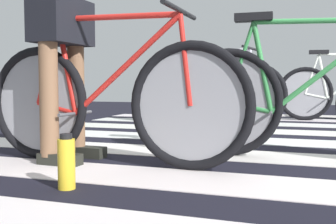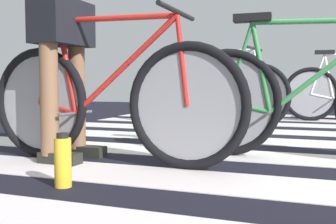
# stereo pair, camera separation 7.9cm
# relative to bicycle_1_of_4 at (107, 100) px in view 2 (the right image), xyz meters

# --- Properties ---
(ground) EXTENTS (18.00, 14.00, 0.02)m
(ground) POSITION_rel_bicycle_1_of_4_xyz_m (0.93, 1.12, -0.40)
(ground) COLOR black
(crosswalk_markings) EXTENTS (5.37, 6.52, 0.00)m
(crosswalk_markings) POSITION_rel_bicycle_1_of_4_xyz_m (0.96, 1.27, -0.38)
(crosswalk_markings) COLOR silver
(crosswalk_markings) RESTS_ON ground
(bicycle_1_of_4) EXTENTS (1.74, 0.52, 0.93)m
(bicycle_1_of_4) POSITION_rel_bicycle_1_of_4_xyz_m (0.00, 0.00, 0.00)
(bicycle_1_of_4) COLOR black
(bicycle_1_of_4) RESTS_ON ground
(cyclist_1_of_4) EXTENTS (0.33, 0.42, 1.00)m
(cyclist_1_of_4) POSITION_rel_bicycle_1_of_4_xyz_m (-0.31, 0.01, 0.26)
(cyclist_1_of_4) COLOR brown
(cyclist_1_of_4) RESTS_ON ground
(bicycle_2_of_4) EXTENTS (1.74, 0.52, 0.93)m
(bicycle_2_of_4) POSITION_rel_bicycle_1_of_4_xyz_m (1.13, 0.52, 0.00)
(bicycle_2_of_4) COLOR black
(bicycle_2_of_4) RESTS_ON ground
(bicycle_3_of_4) EXTENTS (1.72, 0.55, 0.93)m
(bicycle_3_of_4) POSITION_rel_bicycle_1_of_4_xyz_m (0.10, 2.39, 0.00)
(bicycle_3_of_4) COLOR black
(bicycle_3_of_4) RESTS_ON ground
(water_bottle) EXTENTS (0.08, 0.08, 0.25)m
(water_bottle) POSITION_rel_bicycle_1_of_4_xyz_m (0.09, -0.58, -0.26)
(water_bottle) COLOR gold
(water_bottle) RESTS_ON ground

